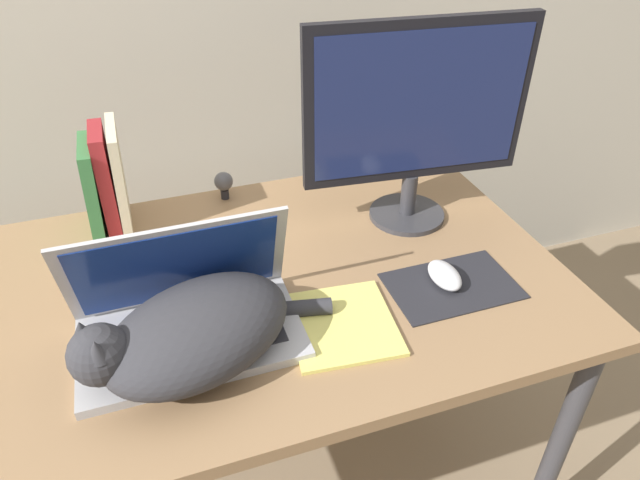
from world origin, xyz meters
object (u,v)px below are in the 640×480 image
object	(u,v)px
cat	(191,333)
computer_mouse	(445,275)
external_monitor	(417,116)
webcam	(224,182)
notepad	(342,324)
laptop	(188,316)
book_row	(106,182)

from	to	relation	value
cat	computer_mouse	world-z (taller)	cat
external_monitor	computer_mouse	xyz separation A→B (m)	(-0.04, -0.25, -0.23)
external_monitor	webcam	world-z (taller)	external_monitor
notepad	laptop	bearing A→B (deg)	165.91
external_monitor	webcam	bearing A→B (deg)	150.54
laptop	book_row	bearing A→B (deg)	105.15
laptop	notepad	distance (m)	0.28
computer_mouse	book_row	distance (m)	0.76
laptop	book_row	xyz separation A→B (m)	(-0.11, 0.41, 0.07)
cat	computer_mouse	bearing A→B (deg)	5.72
computer_mouse	laptop	bearing A→B (deg)	177.89
book_row	notepad	distance (m)	0.62
computer_mouse	webcam	bearing A→B (deg)	126.94
external_monitor	notepad	xyz separation A→B (m)	(-0.28, -0.30, -0.25)
book_row	notepad	bearing A→B (deg)	-51.71
laptop	computer_mouse	bearing A→B (deg)	-2.11
laptop	external_monitor	bearing A→B (deg)	22.94
laptop	webcam	xyz separation A→B (m)	(0.15, 0.45, 0.00)
notepad	computer_mouse	bearing A→B (deg)	11.50
computer_mouse	notepad	bearing A→B (deg)	-168.50
cat	external_monitor	bearing A→B (deg)	28.81
book_row	external_monitor	bearing A→B (deg)	-15.58
notepad	book_row	bearing A→B (deg)	128.29
cat	book_row	bearing A→B (deg)	102.98
laptop	webcam	distance (m)	0.47
notepad	webcam	xyz separation A→B (m)	(-0.11, 0.52, 0.04)
laptop	external_monitor	size ratio (longest dim) A/B	0.79
notepad	webcam	world-z (taller)	webcam
computer_mouse	book_row	bearing A→B (deg)	145.04
cat	notepad	xyz separation A→B (m)	(0.27, 0.00, -0.06)
external_monitor	computer_mouse	size ratio (longest dim) A/B	5.17
cat	book_row	size ratio (longest dim) A/B	1.87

